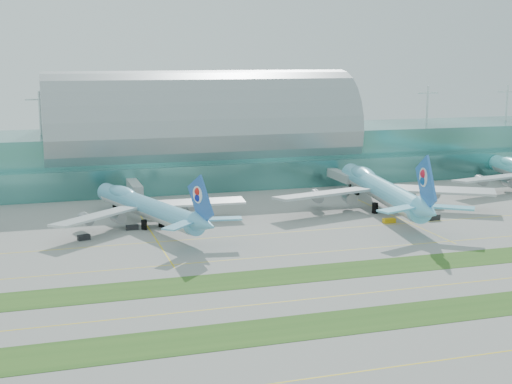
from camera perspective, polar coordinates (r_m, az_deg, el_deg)
name	(u,v)px	position (r m, az deg, el deg)	size (l,w,h in m)	color
ground	(327,275)	(162.89, 5.68, -6.62)	(700.00, 700.00, 0.00)	gray
terminal	(201,145)	(280.76, -4.39, 3.77)	(340.00, 69.10, 36.00)	#3D7A75
grass_strip_near	(384,318)	(138.90, 10.17, -9.87)	(420.00, 12.00, 0.08)	#2D591E
grass_strip_far	(323,272)	(164.64, 5.41, -6.41)	(420.00, 12.00, 0.08)	#2D591E
taxiline_a	(440,360)	(122.83, 14.50, -12.91)	(420.00, 0.35, 0.01)	yellow
taxiline_b	(353,294)	(150.72, 7.73, -8.12)	(420.00, 0.35, 0.01)	yellow
taxiline_c	(299,254)	(178.92, 3.46, -4.98)	(420.00, 0.35, 0.01)	yellow
taxiline_d	(272,233)	(198.97, 1.26, -3.33)	(420.00, 0.35, 0.01)	yellow
airliner_b	(146,206)	(209.27, -8.80, -1.08)	(58.33, 67.79, 19.23)	#64B7DC
airliner_c	(381,188)	(231.38, 9.94, 0.31)	(72.20, 82.60, 22.76)	#6DCFF0
gse_c	(84,237)	(197.26, -13.61, -3.55)	(3.22, 1.62, 1.42)	black
gse_d	(132,227)	(205.92, -9.87, -2.82)	(3.55, 1.60, 1.29)	black
gse_e	(389,221)	(214.73, 10.60, -2.26)	(3.67, 1.77, 1.36)	#D49D0C
gse_f	(433,217)	(221.17, 13.98, -1.96)	(4.00, 1.78, 1.81)	black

